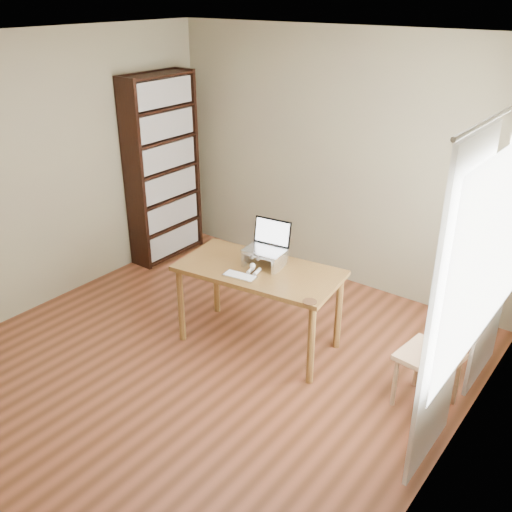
{
  "coord_description": "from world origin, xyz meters",
  "views": [
    {
      "loc": [
        2.77,
        -2.78,
        2.92
      ],
      "look_at": [
        0.16,
        0.66,
        0.87
      ],
      "focal_mm": 40.0,
      "sensor_mm": 36.0,
      "label": 1
    }
  ],
  "objects_px": {
    "keyboard": "(240,276)",
    "bookshelf": "(163,169)",
    "chair": "(440,353)",
    "desk": "(259,279)",
    "laptop": "(269,242)",
    "cat": "(265,256)"
  },
  "relations": [
    {
      "from": "keyboard",
      "to": "bookshelf",
      "type": "bearing_deg",
      "value": 142.84
    },
    {
      "from": "chair",
      "to": "desk",
      "type": "bearing_deg",
      "value": -169.91
    },
    {
      "from": "laptop",
      "to": "cat",
      "type": "bearing_deg",
      "value": -125.0
    },
    {
      "from": "laptop",
      "to": "chair",
      "type": "height_order",
      "value": "laptop"
    },
    {
      "from": "desk",
      "to": "bookshelf",
      "type": "bearing_deg",
      "value": 149.0
    },
    {
      "from": "desk",
      "to": "keyboard",
      "type": "distance_m",
      "value": 0.25
    },
    {
      "from": "desk",
      "to": "cat",
      "type": "xyz_separation_m",
      "value": [
        -0.02,
        0.11,
        0.17
      ]
    },
    {
      "from": "bookshelf",
      "to": "desk",
      "type": "xyz_separation_m",
      "value": [
        2.01,
        -0.87,
        -0.4
      ]
    },
    {
      "from": "bookshelf",
      "to": "keyboard",
      "type": "height_order",
      "value": "bookshelf"
    },
    {
      "from": "bookshelf",
      "to": "chair",
      "type": "relative_size",
      "value": 2.26
    },
    {
      "from": "bookshelf",
      "to": "cat",
      "type": "relative_size",
      "value": 4.26
    },
    {
      "from": "desk",
      "to": "chair",
      "type": "height_order",
      "value": "chair"
    },
    {
      "from": "desk",
      "to": "laptop",
      "type": "distance_m",
      "value": 0.32
    },
    {
      "from": "bookshelf",
      "to": "chair",
      "type": "xyz_separation_m",
      "value": [
        3.59,
        -0.77,
        -0.55
      ]
    },
    {
      "from": "bookshelf",
      "to": "keyboard",
      "type": "xyz_separation_m",
      "value": [
        1.98,
        -1.09,
        -0.29
      ]
    },
    {
      "from": "laptop",
      "to": "cat",
      "type": "distance_m",
      "value": 0.13
    },
    {
      "from": "desk",
      "to": "keyboard",
      "type": "height_order",
      "value": "keyboard"
    },
    {
      "from": "desk",
      "to": "keyboard",
      "type": "xyz_separation_m",
      "value": [
        -0.03,
        -0.22,
        0.11
      ]
    },
    {
      "from": "desk",
      "to": "cat",
      "type": "bearing_deg",
      "value": 90.44
    },
    {
      "from": "cat",
      "to": "chair",
      "type": "relative_size",
      "value": 0.53
    },
    {
      "from": "bookshelf",
      "to": "laptop",
      "type": "relative_size",
      "value": 5.62
    },
    {
      "from": "laptop",
      "to": "chair",
      "type": "xyz_separation_m",
      "value": [
        1.58,
        -0.04,
        -0.44
      ]
    }
  ]
}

